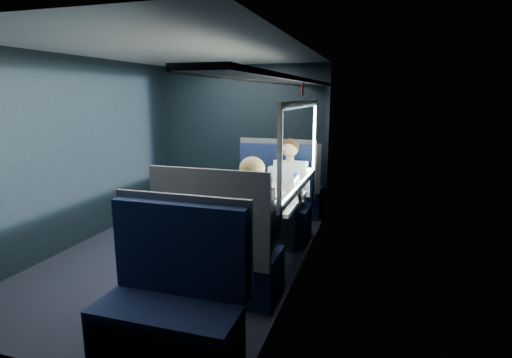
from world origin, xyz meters
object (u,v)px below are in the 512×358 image
(seat_row_back, at_px, (171,308))
(man, at_px, (288,187))
(bottle_small, at_px, (295,185))
(table, at_px, (268,206))
(cup, at_px, (292,190))
(seat_row_front, at_px, (288,190))
(laptop, at_px, (293,194))
(seat_bay_far, at_px, (222,256))
(woman, at_px, (254,220))
(seat_bay_near, at_px, (272,205))

(seat_row_back, relative_size, man, 0.88)
(bottle_small, bearing_deg, table, -126.64)
(table, xyz_separation_m, cup, (0.20, 0.33, 0.12))
(seat_row_front, xyz_separation_m, man, (0.25, -1.10, 0.31))
(laptop, bearing_deg, seat_row_back, -104.04)
(seat_row_back, bearing_deg, man, 84.28)
(seat_bay_far, bearing_deg, seat_row_front, 90.00)
(man, bearing_deg, bottle_small, -67.21)
(woman, distance_m, cup, 1.05)
(bottle_small, distance_m, cup, 0.07)
(seat_row_front, distance_m, woman, 2.54)
(seat_bay_near, distance_m, bottle_small, 0.82)
(seat_bay_far, bearing_deg, bottle_small, 70.78)
(bottle_small, bearing_deg, woman, -99.11)
(bottle_small, bearing_deg, seat_row_back, -101.10)
(seat_row_back, distance_m, man, 2.53)
(bottle_small, bearing_deg, seat_bay_far, -109.22)
(seat_row_front, bearing_deg, cup, -75.43)
(seat_row_front, relative_size, cup, 14.29)
(seat_bay_near, bearing_deg, seat_bay_far, -89.75)
(seat_bay_far, xyz_separation_m, bottle_small, (0.41, 1.19, 0.43))
(seat_row_front, relative_size, laptop, 3.38)
(man, bearing_deg, seat_row_back, -95.72)
(seat_row_front, relative_size, bottle_small, 4.85)
(bottle_small, bearing_deg, seat_row_front, 105.54)
(seat_bay_near, relative_size, seat_row_front, 1.09)
(table, relative_size, seat_bay_far, 0.79)
(table, relative_size, seat_row_back, 0.86)
(table, relative_size, woman, 0.76)
(table, distance_m, man, 0.70)
(table, bearing_deg, laptop, 2.04)
(woman, bearing_deg, laptop, 74.31)
(table, height_order, bottle_small, bottle_small)
(seat_row_back, distance_m, laptop, 1.90)
(man, distance_m, bottle_small, 0.44)
(table, distance_m, seat_bay_near, 0.93)
(seat_bay_near, relative_size, seat_row_back, 1.09)
(seat_row_back, xyz_separation_m, laptop, (0.45, 1.81, 0.40))
(seat_row_front, height_order, man, man)
(seat_row_front, distance_m, seat_row_back, 3.59)
(seat_bay_near, relative_size, woman, 0.95)
(seat_bay_far, distance_m, man, 1.62)
(seat_row_front, bearing_deg, seat_row_back, -90.00)
(man, xyz_separation_m, laptop, (0.20, -0.69, 0.09))
(table, bearing_deg, seat_bay_far, -101.78)
(table, height_order, cup, cup)
(woman, bearing_deg, table, 95.45)
(seat_row_back, xyz_separation_m, cup, (0.38, 2.12, 0.37))
(seat_row_front, xyz_separation_m, bottle_small, (0.41, -1.49, 0.44))
(seat_row_front, bearing_deg, bottle_small, -74.46)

